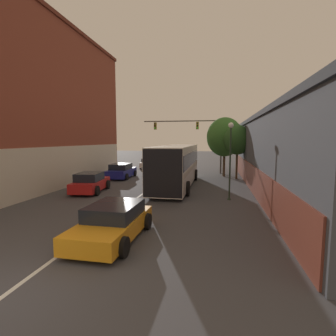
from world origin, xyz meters
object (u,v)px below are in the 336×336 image
at_px(bus, 176,164).
at_px(hatchback_foreground, 113,222).
at_px(street_tree_far, 225,137).
at_px(street_lamp, 230,155).
at_px(street_tree_near, 237,140).
at_px(parked_car_left_mid, 149,163).
at_px(parked_car_left_near, 121,171).
at_px(parked_car_left_far, 90,183).
at_px(traffic_signal_gantry, 196,133).

relative_size(bus, hatchback_foreground, 2.52).
xyz_separation_m(hatchback_foreground, street_tree_far, (4.55, 18.03, 3.33)).
xyz_separation_m(street_lamp, street_tree_near, (1.07, 8.89, 0.87)).
bearing_deg(street_tree_near, parked_car_left_mid, 141.57).
xyz_separation_m(bus, parked_car_left_mid, (-5.64, 13.32, -1.20)).
xyz_separation_m(parked_car_left_near, street_tree_far, (9.80, 3.07, 3.29)).
distance_m(parked_car_left_mid, street_tree_near, 13.90).
relative_size(bus, street_tree_near, 2.17).
relative_size(bus, parked_car_left_mid, 2.39).
relative_size(hatchback_foreground, parked_car_left_near, 1.00).
bearing_deg(street_tree_near, street_lamp, -96.88).
relative_size(parked_car_left_far, street_lamp, 0.86).
height_order(parked_car_left_mid, street_tree_far, street_tree_far).
height_order(parked_car_left_mid, street_lamp, street_lamp).
height_order(bus, parked_car_left_far, bus).
bearing_deg(street_tree_far, traffic_signal_gantry, 143.14).
height_order(street_lamp, street_tree_near, street_tree_near).
height_order(hatchback_foreground, street_lamp, street_lamp).
xyz_separation_m(street_tree_near, street_tree_far, (-1.12, 1.78, 0.30)).
bearing_deg(bus, street_lamp, -135.51).
bearing_deg(parked_car_left_far, street_lamp, -100.41).
bearing_deg(street_tree_far, parked_car_left_far, -133.58).
distance_m(parked_car_left_far, street_tree_far, 14.20).
bearing_deg(parked_car_left_near, bus, -122.52).
bearing_deg(traffic_signal_gantry, parked_car_left_mid, 145.94).
bearing_deg(parked_car_left_near, street_tree_near, -84.54).
bearing_deg(street_tree_near, bus, -135.51).
xyz_separation_m(bus, hatchback_foreground, (-0.68, -11.35, -1.19)).
relative_size(street_lamp, street_tree_near, 0.94).
xyz_separation_m(parked_car_left_far, street_lamp, (9.57, -0.66, 2.13)).
bearing_deg(parked_car_left_near, hatchback_foreground, -161.92).
distance_m(parked_car_left_mid, street_lamp, 19.89).
height_order(parked_car_left_far, traffic_signal_gantry, traffic_signal_gantry).
bearing_deg(street_tree_far, hatchback_foreground, -104.16).
bearing_deg(bus, parked_car_left_near, 58.87).
bearing_deg(parked_car_left_near, street_lamp, -128.93).
distance_m(parked_car_left_mid, parked_car_left_far, 16.65).
height_order(parked_car_left_mid, street_tree_near, street_tree_near).
height_order(parked_car_left_near, street_lamp, street_lamp).
distance_m(bus, street_tree_far, 8.00).
distance_m(bus, parked_car_left_far, 6.67).
relative_size(parked_car_left_mid, parked_car_left_far, 1.13).
relative_size(bus, street_lamp, 2.32).
relative_size(parked_car_left_near, parked_car_left_mid, 0.94).
relative_size(hatchback_foreground, parked_car_left_far, 1.07).
distance_m(traffic_signal_gantry, street_lamp, 13.36).
xyz_separation_m(bus, street_lamp, (3.91, -3.99, 0.98)).
height_order(bus, parked_car_left_mid, bus).
bearing_deg(bus, traffic_signal_gantry, -5.52).
distance_m(traffic_signal_gantry, street_tree_near, 5.79).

